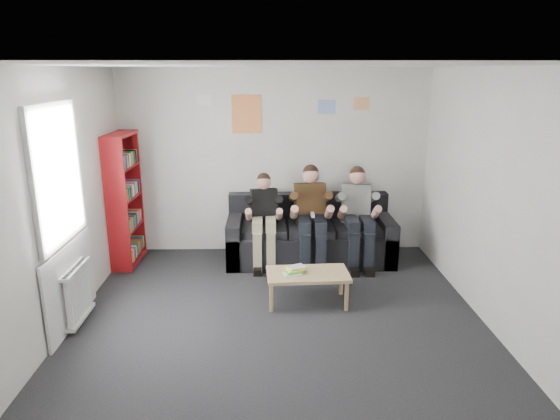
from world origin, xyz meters
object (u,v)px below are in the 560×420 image
at_px(sofa, 309,237).
at_px(person_right, 358,217).
at_px(coffee_table, 308,276).
at_px(person_left, 264,220).
at_px(person_middle, 311,217).
at_px(bookshelf, 126,199).

distance_m(sofa, person_right, 0.78).
height_order(coffee_table, person_left, person_left).
distance_m(person_middle, person_right, 0.65).
distance_m(person_left, person_right, 1.31).
xyz_separation_m(sofa, person_left, (-0.65, -0.20, 0.33)).
xyz_separation_m(sofa, coffee_table, (-0.14, -1.43, 0.01)).
xyz_separation_m(bookshelf, person_middle, (2.58, -0.16, -0.22)).
height_order(sofa, person_left, person_left).
bearing_deg(person_right, bookshelf, -173.87).
xyz_separation_m(bookshelf, person_right, (3.23, -0.16, -0.23)).
distance_m(bookshelf, person_right, 3.25).
bearing_deg(bookshelf, person_middle, -1.48).
height_order(sofa, bookshelf, bookshelf).
xyz_separation_m(sofa, bookshelf, (-2.58, -0.05, 0.60)).
height_order(person_middle, person_right, person_middle).
bearing_deg(coffee_table, bookshelf, 150.49).
bearing_deg(person_left, person_right, -9.85).
height_order(coffee_table, person_right, person_right).
bearing_deg(person_left, person_middle, -10.24).
bearing_deg(sofa, person_left, -162.75).
xyz_separation_m(person_left, person_right, (1.31, -0.01, 0.03)).
relative_size(sofa, person_right, 1.71).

